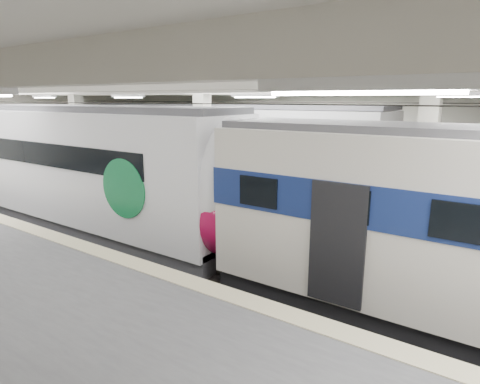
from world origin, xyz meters
The scene contains 3 objects.
station_hall centered at (0.00, -1.74, 3.24)m, with size 36.00×24.00×5.75m.
modern_emu centered at (-4.72, 0.00, 2.26)m, with size 14.33×2.96×4.60m.
far_train centered at (-3.77, 5.50, 2.38)m, with size 14.54×3.19×4.61m.
Camera 1 is at (6.99, -9.05, 4.85)m, focal length 30.00 mm.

